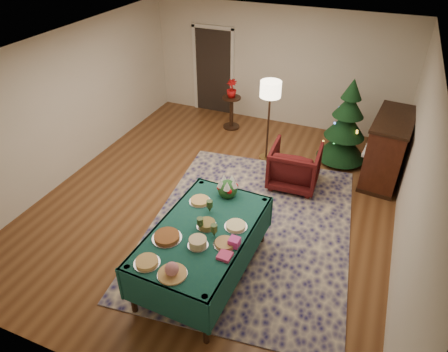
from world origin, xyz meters
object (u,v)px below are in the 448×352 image
at_px(gift_box, 234,242).
at_px(potted_plant, 232,92).
at_px(christmas_tree, 346,126).
at_px(floor_lamp, 270,94).
at_px(piano, 387,149).
at_px(side_table, 231,113).
at_px(buffet_table, 203,239).
at_px(armchair, 295,164).

xyz_separation_m(gift_box, potted_plant, (-1.83, 4.56, -0.00)).
bearing_deg(christmas_tree, floor_lamp, -161.55).
relative_size(potted_plant, piano, 0.27).
bearing_deg(floor_lamp, christmas_tree, 18.45).
bearing_deg(floor_lamp, side_table, 139.33).
height_order(buffet_table, floor_lamp, floor_lamp).
distance_m(christmas_tree, piano, 0.92).
xyz_separation_m(floor_lamp, piano, (2.30, 0.16, -0.80)).
distance_m(buffet_table, side_table, 4.65).
relative_size(buffet_table, piano, 1.43).
distance_m(gift_box, potted_plant, 4.91).
height_order(armchair, side_table, armchair).
relative_size(armchair, floor_lamp, 0.54).
height_order(potted_plant, christmas_tree, christmas_tree).
relative_size(armchair, christmas_tree, 0.51).
xyz_separation_m(buffet_table, christmas_tree, (1.32, 3.90, 0.13)).
relative_size(gift_box, potted_plant, 0.32).
xyz_separation_m(armchair, potted_plant, (-1.96, 1.77, 0.44)).
xyz_separation_m(gift_box, piano, (1.67, 3.69, -0.27)).
height_order(floor_lamp, potted_plant, floor_lamp).
xyz_separation_m(gift_box, floor_lamp, (-0.63, 3.53, 0.54)).
distance_m(floor_lamp, piano, 2.44).
height_order(floor_lamp, piano, floor_lamp).
distance_m(gift_box, floor_lamp, 3.63).
distance_m(potted_plant, piano, 3.61).
distance_m(gift_box, piano, 4.06).
bearing_deg(piano, floor_lamp, -175.97).
xyz_separation_m(floor_lamp, potted_plant, (-1.19, 1.03, -0.54)).
bearing_deg(side_table, potted_plant, 0.00).
xyz_separation_m(buffet_table, armchair, (0.63, 2.67, -0.22)).
bearing_deg(gift_box, floor_lamp, 100.15).
relative_size(buffet_table, potted_plant, 5.28).
distance_m(buffet_table, gift_box, 0.56).
bearing_deg(potted_plant, side_table, 0.00).
xyz_separation_m(side_table, piano, (3.50, -0.86, 0.25)).
relative_size(floor_lamp, side_table, 2.18).
bearing_deg(buffet_table, gift_box, -13.30).
xyz_separation_m(armchair, christmas_tree, (0.69, 1.23, 0.35)).
bearing_deg(side_table, buffet_table, -73.33).
bearing_deg(christmas_tree, armchair, -119.44).
bearing_deg(armchair, piano, -152.13).
distance_m(potted_plant, christmas_tree, 2.71).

